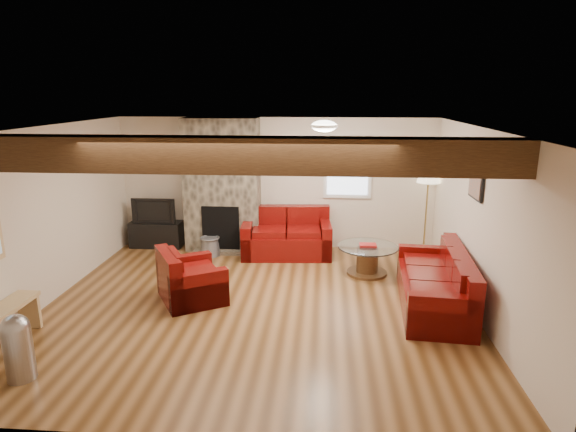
# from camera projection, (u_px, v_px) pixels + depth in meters

# --- Properties ---
(room) EXTENTS (8.00, 8.00, 8.00)m
(room) POSITION_uv_depth(u_px,v_px,m) (256.00, 221.00, 6.55)
(room) COLOR #573517
(room) RESTS_ON ground
(floor) EXTENTS (6.00, 6.00, 0.00)m
(floor) POSITION_uv_depth(u_px,v_px,m) (257.00, 305.00, 6.87)
(floor) COLOR #573517
(floor) RESTS_ON ground
(oak_beam) EXTENTS (6.00, 0.36, 0.38)m
(oak_beam) POSITION_uv_depth(u_px,v_px,m) (238.00, 155.00, 5.08)
(oak_beam) COLOR #331E0F
(oak_beam) RESTS_ON room
(chimney_breast) EXTENTS (1.40, 0.67, 2.50)m
(chimney_breast) POSITION_uv_depth(u_px,v_px,m) (222.00, 187.00, 9.04)
(chimney_breast) COLOR #343028
(chimney_breast) RESTS_ON floor
(back_window) EXTENTS (0.90, 0.08, 1.10)m
(back_window) POSITION_uv_depth(u_px,v_px,m) (348.00, 169.00, 8.99)
(back_window) COLOR white
(back_window) RESTS_ON room
(ceiling_dome) EXTENTS (0.40, 0.40, 0.18)m
(ceiling_dome) POSITION_uv_depth(u_px,v_px,m) (324.00, 128.00, 7.06)
(ceiling_dome) COLOR white
(ceiling_dome) RESTS_ON room
(artwork_back) EXTENTS (0.42, 0.06, 0.52)m
(artwork_back) POSITION_uv_depth(u_px,v_px,m) (284.00, 161.00, 9.04)
(artwork_back) COLOR black
(artwork_back) RESTS_ON room
(artwork_right) EXTENTS (0.06, 0.55, 0.42)m
(artwork_right) POSITION_uv_depth(u_px,v_px,m) (476.00, 184.00, 6.50)
(artwork_right) COLOR black
(artwork_right) RESTS_ON room
(sofa_three) EXTENTS (1.04, 2.15, 0.81)m
(sofa_three) POSITION_uv_depth(u_px,v_px,m) (434.00, 280.00, 6.73)
(sofa_three) COLOR #410804
(sofa_three) RESTS_ON floor
(loveseat) EXTENTS (1.68, 1.04, 0.86)m
(loveseat) POSITION_uv_depth(u_px,v_px,m) (287.00, 233.00, 8.89)
(loveseat) COLOR #410804
(loveseat) RESTS_ON floor
(armchair_red) EXTENTS (1.19, 1.23, 0.76)m
(armchair_red) POSITION_uv_depth(u_px,v_px,m) (191.00, 275.00, 6.98)
(armchair_red) COLOR #410804
(armchair_red) RESTS_ON floor
(coffee_table) EXTENTS (1.00, 1.00, 0.52)m
(coffee_table) POSITION_uv_depth(u_px,v_px,m) (367.00, 260.00, 8.00)
(coffee_table) COLOR #462F16
(coffee_table) RESTS_ON floor
(tv_cabinet) EXTENTS (1.00, 0.40, 0.50)m
(tv_cabinet) POSITION_uv_depth(u_px,v_px,m) (157.00, 234.00, 9.42)
(tv_cabinet) COLOR black
(tv_cabinet) RESTS_ON floor
(television) EXTENTS (0.84, 0.11, 0.49)m
(television) POSITION_uv_depth(u_px,v_px,m) (155.00, 210.00, 9.30)
(television) COLOR black
(television) RESTS_ON tv_cabinet
(floor_lamp) EXTENTS (0.43, 0.43, 1.66)m
(floor_lamp) POSITION_uv_depth(u_px,v_px,m) (429.00, 179.00, 8.70)
(floor_lamp) COLOR #A88E46
(floor_lamp) RESTS_ON floor
(pedal_bin) EXTENTS (0.37, 0.37, 0.73)m
(pedal_bin) POSITION_uv_depth(u_px,v_px,m) (18.00, 347.00, 5.03)
(pedal_bin) COLOR #A2A2A7
(pedal_bin) RESTS_ON floor
(coal_bucket) EXTENTS (0.38, 0.38, 0.36)m
(coal_bucket) POSITION_uv_depth(u_px,v_px,m) (210.00, 246.00, 8.93)
(coal_bucket) COLOR gray
(coal_bucket) RESTS_ON floor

